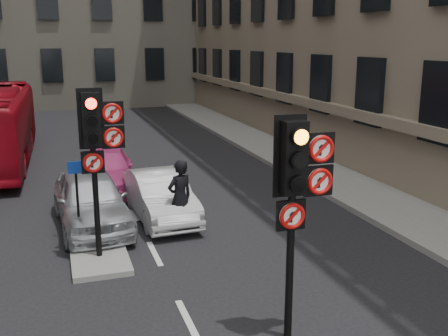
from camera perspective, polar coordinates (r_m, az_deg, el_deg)
pavement_right at (r=20.53m, az=8.76°, el=0.78°), size 3.00×50.00×0.16m
centre_island at (r=11.78m, az=-13.39°, el=-9.49°), size 1.20×2.00×0.12m
signal_near at (r=7.89m, az=8.05°, el=-1.46°), size 0.91×0.40×3.58m
signal_far at (r=11.03m, az=-13.70°, el=3.27°), size 0.91×0.40×3.58m
car_silver at (r=13.65m, az=-14.28°, el=-3.40°), size 1.93×4.26×1.42m
car_white at (r=14.02m, az=-6.97°, el=-3.00°), size 1.50×3.82×1.24m
car_pink at (r=17.10m, az=-12.74°, el=-0.21°), size 2.08×4.32×1.21m
motorcycle at (r=14.53m, az=-13.63°, el=-2.94°), size 0.71×1.89×1.11m
motorcyclist at (r=12.70m, az=-4.81°, el=-3.24°), size 0.80×0.67×1.87m
info_sign at (r=12.02m, az=-15.70°, el=-2.49°), size 0.34×0.10×1.95m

